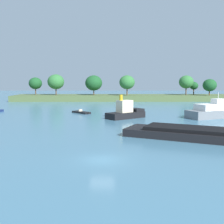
{
  "coord_description": "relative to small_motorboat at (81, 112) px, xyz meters",
  "views": [
    {
      "loc": [
        0.66,
        -28.4,
        8.15
      ],
      "look_at": [
        1.4,
        33.74,
        1.2
      ],
      "focal_mm": 45.41,
      "sensor_mm": 36.0,
      "label": 1
    }
  ],
  "objects": [
    {
      "name": "small_motorboat",
      "position": [
        0.0,
        0.0,
        0.0
      ],
      "size": [
        5.11,
        5.46,
        0.93
      ],
      "color": "black",
      "rests_on": "ground"
    },
    {
      "name": "treeline_island",
      "position": [
        12.47,
        45.56,
        2.55
      ],
      "size": [
        90.72,
        16.79,
        10.62
      ],
      "color": "#4C6038",
      "rests_on": "ground"
    },
    {
      "name": "ground_plane",
      "position": [
        6.2,
        -41.97,
        -0.24
      ],
      "size": [
        400.0,
        400.0,
        0.0
      ],
      "primitive_type": "plane",
      "color": "teal"
    },
    {
      "name": "tugboat",
      "position": [
        10.63,
        -9.47,
        1.08
      ],
      "size": [
        9.0,
        8.06,
        5.12
      ],
      "color": "black",
      "rests_on": "ground"
    }
  ]
}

